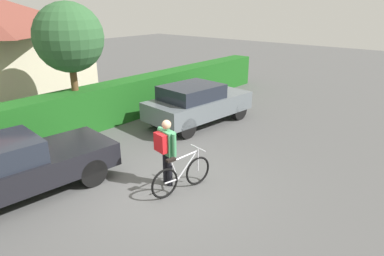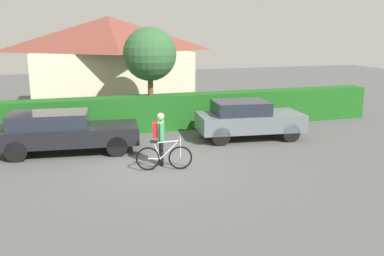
# 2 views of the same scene
# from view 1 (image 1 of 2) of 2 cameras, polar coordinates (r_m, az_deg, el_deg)

# --- Properties ---
(ground_plane) EXTENTS (60.00, 60.00, 0.00)m
(ground_plane) POSITION_cam_1_polar(r_m,az_deg,el_deg) (8.20, -5.44, -9.66)
(ground_plane) COLOR #4D4D4D
(hedge_row) EXTENTS (21.63, 0.90, 1.43)m
(hedge_row) POSITION_cam_1_polar(r_m,az_deg,el_deg) (11.35, -22.02, 1.51)
(hedge_row) COLOR #1A5619
(hedge_row) RESTS_ON ground
(parked_car_near) EXTENTS (4.70, 2.10, 1.40)m
(parked_car_near) POSITION_cam_1_polar(r_m,az_deg,el_deg) (8.31, -29.45, -6.15)
(parked_car_near) COLOR black
(parked_car_near) RESTS_ON ground
(parked_car_far) EXTENTS (4.06, 2.14, 1.44)m
(parked_car_far) POSITION_cam_1_polar(r_m,az_deg,el_deg) (12.01, 0.90, 4.26)
(parked_car_far) COLOR slate
(parked_car_far) RESTS_ON ground
(bicycle) EXTENTS (1.64, 0.52, 0.95)m
(bicycle) POSITION_cam_1_polar(r_m,az_deg,el_deg) (7.81, -1.70, -7.95)
(bicycle) COLOR black
(bicycle) RESTS_ON ground
(person_rider) EXTENTS (0.42, 0.64, 1.61)m
(person_rider) POSITION_cam_1_polar(r_m,az_deg,el_deg) (7.83, -4.41, -3.14)
(person_rider) COLOR black
(person_rider) RESTS_ON ground
(tree_kerbside) EXTENTS (2.13, 2.13, 4.15)m
(tree_kerbside) POSITION_cam_1_polar(r_m,az_deg,el_deg) (11.39, -19.93, 13.97)
(tree_kerbside) COLOR brown
(tree_kerbside) RESTS_ON ground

